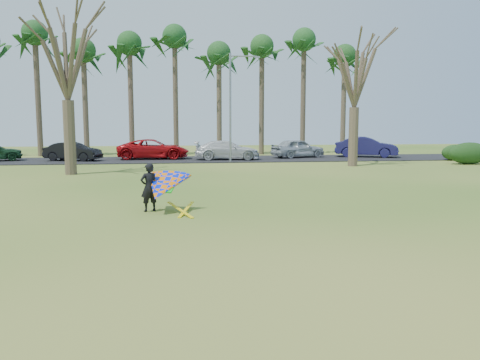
{
  "coord_description": "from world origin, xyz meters",
  "views": [
    {
      "loc": [
        -2.0,
        -12.69,
        2.89
      ],
      "look_at": [
        0.0,
        2.0,
        1.1
      ],
      "focal_mm": 35.0,
      "sensor_mm": 36.0,
      "label": 1
    }
  ],
  "objects": [
    {
      "name": "streetlight",
      "position": [
        2.16,
        22.0,
        4.46
      ],
      "size": [
        2.28,
        0.18,
        8.0
      ],
      "color": "gray",
      "rests_on": "ground"
    },
    {
      "name": "kite_flyer",
      "position": [
        -2.51,
        2.62,
        0.84
      ],
      "size": [
        2.13,
        2.39,
        2.02
      ],
      "color": "black",
      "rests_on": "ground"
    },
    {
      "name": "car_2",
      "position": [
        -3.84,
        25.65,
        0.85
      ],
      "size": [
        5.73,
        2.66,
        1.59
      ],
      "primitive_type": "imported",
      "rotation": [
        0.0,
        0.0,
        1.57
      ],
      "color": "#B80E12",
      "rests_on": "parking_strip"
    },
    {
      "name": "palm_9",
      "position": [
        14.0,
        31.0,
        9.17
      ],
      "size": [
        4.84,
        4.84,
        10.84
      ],
      "color": "#46372A",
      "rests_on": "ground"
    },
    {
      "name": "hedge_near",
      "position": [
        18.82,
        18.26,
        0.78
      ],
      "size": [
        3.14,
        1.42,
        1.57
      ],
      "primitive_type": "ellipsoid",
      "color": "#163413",
      "rests_on": "ground"
    },
    {
      "name": "palm_5",
      "position": [
        -2.0,
        31.0,
        10.52
      ],
      "size": [
        4.84,
        4.84,
        12.24
      ],
      "color": "#47362A",
      "rests_on": "ground"
    },
    {
      "name": "palm_8",
      "position": [
        10.0,
        31.0,
        10.52
      ],
      "size": [
        4.84,
        4.84,
        12.24
      ],
      "color": "#453529",
      "rests_on": "ground"
    },
    {
      "name": "palm_2",
      "position": [
        -14.0,
        31.0,
        10.52
      ],
      "size": [
        4.84,
        4.84,
        12.24
      ],
      "color": "#453729",
      "rests_on": "ground"
    },
    {
      "name": "palm_4",
      "position": [
        -6.0,
        31.0,
        9.85
      ],
      "size": [
        4.84,
        4.84,
        11.54
      ],
      "color": "#4A382C",
      "rests_on": "ground"
    },
    {
      "name": "car_1",
      "position": [
        -9.89,
        24.62,
        0.77
      ],
      "size": [
        4.53,
        2.68,
        1.41
      ],
      "primitive_type": "imported",
      "rotation": [
        0.0,
        0.0,
        1.27
      ],
      "color": "black",
      "rests_on": "parking_strip"
    },
    {
      "name": "ground",
      "position": [
        0.0,
        0.0,
        0.0
      ],
      "size": [
        100.0,
        100.0,
        0.0
      ],
      "primitive_type": "plane",
      "color": "#245913",
      "rests_on": "ground"
    },
    {
      "name": "car_4",
      "position": [
        8.13,
        25.63,
        0.84
      ],
      "size": [
        4.92,
        3.18,
        1.56
      ],
      "primitive_type": "imported",
      "rotation": [
        0.0,
        0.0,
        1.89
      ],
      "color": "#A4ACB2",
      "rests_on": "parking_strip"
    },
    {
      "name": "palm_6",
      "position": [
        2.0,
        31.0,
        9.17
      ],
      "size": [
        4.84,
        4.84,
        10.84
      ],
      "color": "brown",
      "rests_on": "ground"
    },
    {
      "name": "bare_tree_left",
      "position": [
        -8.0,
        15.0,
        6.92
      ],
      "size": [
        6.6,
        6.6,
        9.7
      ],
      "color": "#4D3D2E",
      "rests_on": "ground"
    },
    {
      "name": "palm_3",
      "position": [
        -10.0,
        31.0,
        9.17
      ],
      "size": [
        4.84,
        4.84,
        10.84
      ],
      "color": "#46362A",
      "rests_on": "ground"
    },
    {
      "name": "car_3",
      "position": [
        1.99,
        24.14,
        0.81
      ],
      "size": [
        5.31,
        2.54,
        1.49
      ],
      "primitive_type": "imported",
      "rotation": [
        0.0,
        0.0,
        1.48
      ],
      "color": "silver",
      "rests_on": "parking_strip"
    },
    {
      "name": "hedge_far",
      "position": [
        19.82,
        21.5,
        0.63
      ],
      "size": [
        2.27,
        1.07,
        1.26
      ],
      "primitive_type": "ellipsoid",
      "color": "#183814",
      "rests_on": "ground"
    },
    {
      "name": "car_5",
      "position": [
        14.1,
        25.46,
        0.92
      ],
      "size": [
        5.51,
        3.73,
        1.72
      ],
      "primitive_type": "imported",
      "rotation": [
        0.0,
        0.0,
        1.17
      ],
      "color": "#1C194D",
      "rests_on": "parking_strip"
    },
    {
      "name": "palm_7",
      "position": [
        6.0,
        31.0,
        9.85
      ],
      "size": [
        4.84,
        4.84,
        11.54
      ],
      "color": "#473A2A",
      "rests_on": "ground"
    },
    {
      "name": "parking_strip",
      "position": [
        0.0,
        25.0,
        0.03
      ],
      "size": [
        46.0,
        7.0,
        0.06
      ],
      "primitive_type": "cube",
      "color": "black",
      "rests_on": "ground"
    },
    {
      "name": "bare_tree_right",
      "position": [
        10.0,
        18.0,
        6.57
      ],
      "size": [
        6.27,
        6.27,
        9.21
      ],
      "color": "#4A3C2C",
      "rests_on": "ground"
    }
  ]
}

